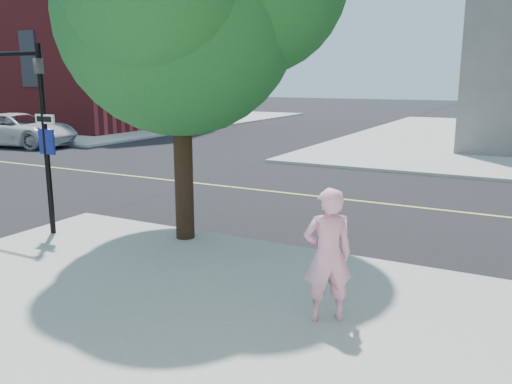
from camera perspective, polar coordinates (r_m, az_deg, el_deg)
The scene contains 7 objects.
ground at distance 11.99m, azimuth -14.40°, elevation -3.30°, with size 140.00×140.00×0.00m, color black.
road_ew at distance 15.51m, azimuth -3.23°, elevation 0.59°, with size 140.00×9.00×0.01m, color black.
sidewalk_nw at distance 43.15m, azimuth -18.06°, elevation 7.56°, with size 26.00×25.00×0.12m, color #A9A9A1.
church at distance 38.66m, azimuth -19.40°, elevation 17.59°, with size 15.20×12.00×14.40m.
office_block at distance 50.54m, azimuth -25.88°, elevation 17.87°, with size 12.00×14.08×18.00m.
man_on_phone at distance 6.67m, azimuth 7.72°, elevation -6.74°, with size 0.62×0.41×1.71m, color #FBA6C3.
car_a at distance 26.98m, azimuth -24.20°, elevation 6.13°, with size 2.53×5.49×1.52m, color silver.
Camera 1 is at (7.86, -8.50, 3.13)m, focal length 37.15 mm.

